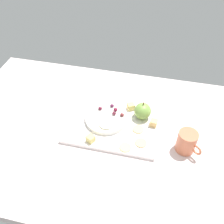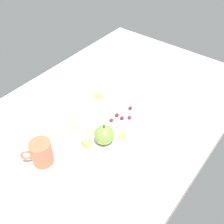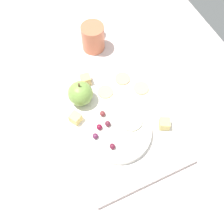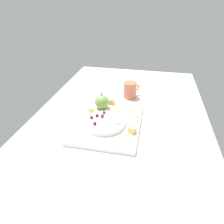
{
  "view_description": "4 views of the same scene",
  "coord_description": "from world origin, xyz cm",
  "px_view_note": "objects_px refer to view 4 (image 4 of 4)",
  "views": [
    {
      "loc": [
        -10.99,
        64.01,
        80.92
      ],
      "look_at": [
        5.14,
        -6.11,
        9.41
      ],
      "focal_mm": 40.61,
      "sensor_mm": 36.0,
      "label": 1
    },
    {
      "loc": [
        -54.49,
        -50.04,
        76.97
      ],
      "look_at": [
        2.73,
        -5.77,
        10.43
      ],
      "focal_mm": 43.71,
      "sensor_mm": 36.0,
      "label": 2
    },
    {
      "loc": [
        38.48,
        -21.61,
        80.43
      ],
      "look_at": [
        2.01,
        -4.36,
        8.76
      ],
      "focal_mm": 49.94,
      "sensor_mm": 36.0,
      "label": 3
    },
    {
      "loc": [
        77.37,
        12.81,
        55.16
      ],
      "look_at": [
        1.83,
        -2.92,
        9.12
      ],
      "focal_mm": 32.71,
      "sensor_mm": 36.0,
      "label": 4
    }
  ],
  "objects_px": {
    "cracker_2": "(116,110)",
    "grape_4": "(104,112)",
    "serving_dish": "(105,123)",
    "cracker_0": "(130,109)",
    "cup": "(130,90)",
    "cracker_1": "(136,115)",
    "grape_2": "(95,123)",
    "apple_slice_0": "(115,120)",
    "cheese_cube_2": "(132,130)",
    "apple_whole": "(102,102)",
    "grape_1": "(97,115)",
    "grape_0": "(91,117)",
    "cheese_cube_0": "(111,101)",
    "cheese_cube_1": "(91,110)",
    "grape_3": "(102,116)",
    "platter": "(109,123)"
  },
  "relations": [
    {
      "from": "cheese_cube_2",
      "to": "cracker_0",
      "type": "relative_size",
      "value": 0.61
    },
    {
      "from": "cheese_cube_1",
      "to": "grape_1",
      "type": "xyz_separation_m",
      "value": [
        0.06,
        0.04,
        0.01
      ]
    },
    {
      "from": "cheese_cube_2",
      "to": "cracker_1",
      "type": "bearing_deg",
      "value": 179.17
    },
    {
      "from": "cracker_0",
      "to": "platter",
      "type": "bearing_deg",
      "value": -32.52
    },
    {
      "from": "apple_whole",
      "to": "grape_1",
      "type": "relative_size",
      "value": 4.29
    },
    {
      "from": "grape_4",
      "to": "grape_3",
      "type": "bearing_deg",
      "value": -0.54
    },
    {
      "from": "cracker_0",
      "to": "cracker_1",
      "type": "distance_m",
      "value": 0.06
    },
    {
      "from": "cheese_cube_0",
      "to": "apple_slice_0",
      "type": "bearing_deg",
      "value": 16.89
    },
    {
      "from": "apple_slice_0",
      "to": "cracker_1",
      "type": "bearing_deg",
      "value": 138.95
    },
    {
      "from": "grape_2",
      "to": "cup",
      "type": "relative_size",
      "value": 0.18
    },
    {
      "from": "cracker_2",
      "to": "grape_2",
      "type": "xyz_separation_m",
      "value": [
        0.17,
        -0.06,
        0.02
      ]
    },
    {
      "from": "serving_dish",
      "to": "apple_slice_0",
      "type": "distance_m",
      "value": 0.05
    },
    {
      "from": "cheese_cube_1",
      "to": "cup",
      "type": "height_order",
      "value": "cup"
    },
    {
      "from": "cheese_cube_2",
      "to": "apple_whole",
      "type": "bearing_deg",
      "value": -135.32
    },
    {
      "from": "cracker_2",
      "to": "cup",
      "type": "xyz_separation_m",
      "value": [
        -0.18,
        0.04,
        0.03
      ]
    },
    {
      "from": "cheese_cube_0",
      "to": "grape_1",
      "type": "bearing_deg",
      "value": -10.17
    },
    {
      "from": "cheese_cube_2",
      "to": "grape_2",
      "type": "bearing_deg",
      "value": -88.6
    },
    {
      "from": "platter",
      "to": "cheese_cube_0",
      "type": "bearing_deg",
      "value": -172.08
    },
    {
      "from": "cracker_2",
      "to": "grape_4",
      "type": "relative_size",
      "value": 2.76
    },
    {
      "from": "grape_2",
      "to": "grape_1",
      "type": "bearing_deg",
      "value": -173.21
    },
    {
      "from": "cracker_0",
      "to": "grape_3",
      "type": "relative_size",
      "value": 2.76
    },
    {
      "from": "cheese_cube_0",
      "to": "grape_0",
      "type": "bearing_deg",
      "value": -15.02
    },
    {
      "from": "apple_whole",
      "to": "serving_dish",
      "type": "bearing_deg",
      "value": 18.72
    },
    {
      "from": "cracker_1",
      "to": "grape_0",
      "type": "relative_size",
      "value": 2.76
    },
    {
      "from": "grape_3",
      "to": "cup",
      "type": "height_order",
      "value": "cup"
    },
    {
      "from": "cup",
      "to": "cheese_cube_2",
      "type": "bearing_deg",
      "value": 8.72
    },
    {
      "from": "serving_dish",
      "to": "cracker_0",
      "type": "xyz_separation_m",
      "value": [
        -0.16,
        0.09,
        -0.01
      ]
    },
    {
      "from": "cheese_cube_1",
      "to": "grape_2",
      "type": "height_order",
      "value": "grape_2"
    },
    {
      "from": "serving_dish",
      "to": "cup",
      "type": "bearing_deg",
      "value": 167.92
    },
    {
      "from": "cheese_cube_0",
      "to": "grape_0",
      "type": "xyz_separation_m",
      "value": [
        0.18,
        -0.05,
        0.01
      ]
    },
    {
      "from": "serving_dish",
      "to": "cheese_cube_2",
      "type": "height_order",
      "value": "cheese_cube_2"
    },
    {
      "from": "apple_whole",
      "to": "grape_4",
      "type": "distance_m",
      "value": 0.08
    },
    {
      "from": "cracker_0",
      "to": "cup",
      "type": "distance_m",
      "value": 0.17
    },
    {
      "from": "cracker_2",
      "to": "grape_0",
      "type": "height_order",
      "value": "grape_0"
    },
    {
      "from": "grape_1",
      "to": "cheese_cube_0",
      "type": "bearing_deg",
      "value": 169.83
    },
    {
      "from": "cheese_cube_2",
      "to": "cup",
      "type": "height_order",
      "value": "cup"
    },
    {
      "from": "cracker_0",
      "to": "cracker_1",
      "type": "relative_size",
      "value": 1.0
    },
    {
      "from": "cracker_0",
      "to": "serving_dish",
      "type": "bearing_deg",
      "value": -30.06
    },
    {
      "from": "cracker_0",
      "to": "cracker_1",
      "type": "height_order",
      "value": "same"
    },
    {
      "from": "grape_0",
      "to": "apple_slice_0",
      "type": "distance_m",
      "value": 0.1
    },
    {
      "from": "apple_whole",
      "to": "cup",
      "type": "height_order",
      "value": "cup"
    },
    {
      "from": "serving_dish",
      "to": "grape_4",
      "type": "relative_size",
      "value": 10.81
    },
    {
      "from": "cheese_cube_0",
      "to": "cracker_0",
      "type": "relative_size",
      "value": 0.61
    },
    {
      "from": "cheese_cube_1",
      "to": "grape_2",
      "type": "distance_m",
      "value": 0.13
    },
    {
      "from": "cracker_0",
      "to": "apple_slice_0",
      "type": "relative_size",
      "value": 0.76
    },
    {
      "from": "cracker_0",
      "to": "grape_1",
      "type": "bearing_deg",
      "value": -45.94
    },
    {
      "from": "cheese_cube_2",
      "to": "apple_slice_0",
      "type": "height_order",
      "value": "cheese_cube_2"
    },
    {
      "from": "serving_dish",
      "to": "cheese_cube_2",
      "type": "xyz_separation_m",
      "value": [
        0.03,
        0.12,
        0.0
      ]
    },
    {
      "from": "cracker_2",
      "to": "grape_2",
      "type": "distance_m",
      "value": 0.18
    },
    {
      "from": "cracker_2",
      "to": "cracker_1",
      "type": "bearing_deg",
      "value": 71.74
    }
  ]
}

